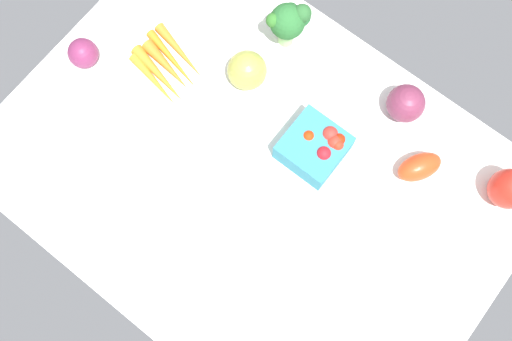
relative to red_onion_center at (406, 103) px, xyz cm
name	(u,v)px	position (x,y,z in cm)	size (l,w,h in cm)	color
tablecloth	(256,174)	(-15.73, -29.69, -4.97)	(104.00, 76.00, 2.00)	white
red_onion_center	(406,103)	(0.00, 0.00, 0.00)	(7.95, 7.95, 7.95)	#772F4A
roma_tomato	(419,167)	(9.82, -9.02, -1.34)	(9.31, 5.27, 5.27)	#E0421B
berry_basket	(316,147)	(-9.02, -18.65, -0.57)	(11.84, 11.84, 7.18)	teal
red_onion_near_basket	(83,53)	(-60.15, -32.17, -0.75)	(6.44, 6.44, 6.44)	#7D2B55
heirloom_tomato_green	(247,70)	(-30.10, -14.29, 0.19)	(8.34, 8.34, 8.34)	#A2A747
bell_pepper_red	(509,189)	(26.04, -2.66, 0.49)	(8.00, 8.00, 8.93)	red
carrot_bunch	(166,67)	(-45.00, -23.28, -2.72)	(16.70, 14.07, 2.89)	orange
broccoli_head	(290,21)	(-28.96, -1.47, 3.96)	(7.54, 8.68, 12.04)	#9BD083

